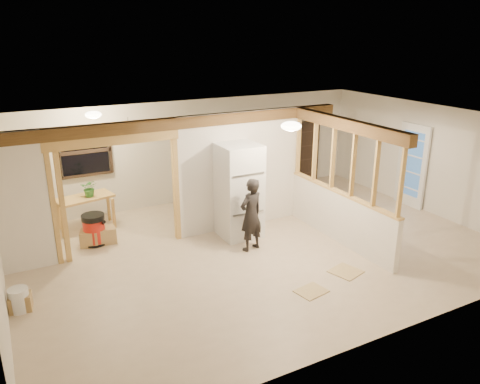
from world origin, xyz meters
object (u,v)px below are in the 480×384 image
woman (251,215)px  work_table (86,213)px  shop_vac (94,229)px  bookshelf (302,153)px  refrigerator (239,191)px

woman → work_table: (-2.63, 2.54, -0.36)m
work_table → shop_vac: 0.87m
bookshelf → work_table: bearing=-175.6°
work_table → woman: bearing=-56.0°
refrigerator → bookshelf: size_ratio=1.12×
refrigerator → work_table: (-2.74, 1.82, -0.61)m
woman → bookshelf: (3.29, 3.00, 0.14)m
refrigerator → bookshelf: bearing=35.8°
work_table → bookshelf: size_ratio=0.67×
refrigerator → woman: (-0.12, -0.71, -0.24)m
refrigerator → shop_vac: refrigerator is taller
shop_vac → bookshelf: bookshelf is taller
woman → bookshelf: bookshelf is taller
refrigerator → bookshelf: refrigerator is taller
shop_vac → bookshelf: bearing=12.6°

